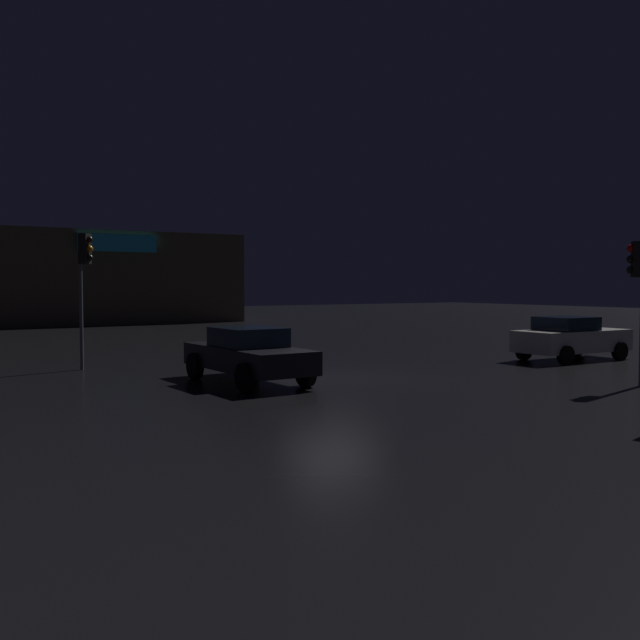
# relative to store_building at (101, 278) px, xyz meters

# --- Properties ---
(ground_plane) EXTENTS (120.00, 120.00, 0.00)m
(ground_plane) POSITION_rel_store_building_xyz_m (-2.19, -31.93, -2.99)
(ground_plane) COLOR black
(store_building) EXTENTS (17.58, 7.85, 5.98)m
(store_building) POSITION_rel_store_building_xyz_m (0.00, 0.00, 0.00)
(store_building) COLOR brown
(store_building) RESTS_ON ground
(traffic_signal_main) EXTENTS (0.42, 0.42, 4.07)m
(traffic_signal_main) POSITION_rel_store_building_xyz_m (-7.52, -26.56, 0.15)
(traffic_signal_main) COLOR #595B60
(traffic_signal_main) RESTS_ON ground
(traffic_signal_opposite) EXTENTS (0.42, 0.42, 3.64)m
(traffic_signal_opposite) POSITION_rel_store_building_xyz_m (3.42, -37.35, -0.40)
(traffic_signal_opposite) COLOR #595B60
(traffic_signal_opposite) RESTS_ON ground
(car_near) EXTENTS (2.02, 4.50, 1.44)m
(car_near) POSITION_rel_store_building_xyz_m (-4.63, -31.62, -2.25)
(car_near) COLOR black
(car_near) RESTS_ON ground
(car_crossing) EXTENTS (4.13, 2.00, 1.48)m
(car_crossing) POSITION_rel_store_building_xyz_m (7.06, -32.45, -2.24)
(car_crossing) COLOR silver
(car_crossing) RESTS_ON ground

